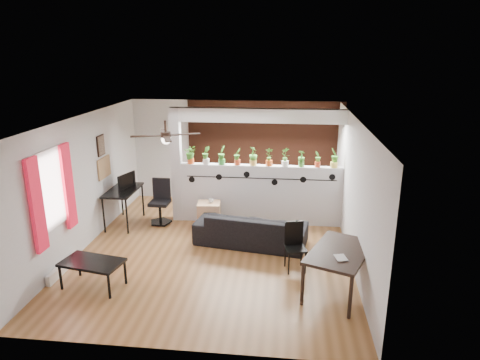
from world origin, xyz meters
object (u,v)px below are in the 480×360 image
object	(u,v)px
ceiling_fan	(166,136)
potted_plant_4	(253,155)
potted_plant_6	(285,156)
dining_table	(339,255)
potted_plant_0	(191,154)
cube_shelf	(209,215)
office_chair	(161,204)
coffee_table	(92,264)
potted_plant_2	(222,155)
cup	(211,201)
folding_chair	(295,242)
potted_plant_7	(301,158)
potted_plant_5	(269,156)
sofa	(251,229)
potted_plant_1	(206,154)
potted_plant_9	(334,157)
potted_plant_3	(237,156)
computer_desk	(123,193)
potted_plant_8	(318,158)

from	to	relation	value
ceiling_fan	potted_plant_4	distance (m)	2.41
potted_plant_6	dining_table	world-z (taller)	potted_plant_6
potted_plant_0	cube_shelf	world-z (taller)	potted_plant_0
office_chair	coffee_table	world-z (taller)	office_chair
potted_plant_2	cube_shelf	xyz separation A→B (m)	(-0.23, -0.46, -1.27)
cup	folding_chair	xyz separation A→B (m)	(1.80, -1.62, -0.12)
potted_plant_4	potted_plant_2	bearing A→B (deg)	180.00
potted_plant_7	office_chair	bearing A→B (deg)	-174.89
ceiling_fan	dining_table	world-z (taller)	ceiling_fan
folding_chair	coffee_table	size ratio (longest dim) A/B	0.81
potted_plant_5	cup	world-z (taller)	potted_plant_5
sofa	dining_table	xyz separation A→B (m)	(1.56, -1.66, 0.35)
potted_plant_2	potted_plant_5	distance (m)	1.05
potted_plant_1	potted_plant_5	size ratio (longest dim) A/B	1.01
potted_plant_4	potted_plant_9	distance (m)	1.76
potted_plant_3	potted_plant_6	size ratio (longest dim) A/B	0.90
potted_plant_0	folding_chair	xyz separation A→B (m)	(2.32, -2.08, -1.05)
potted_plant_3	potted_plant_4	bearing A→B (deg)	0.00
cube_shelf	office_chair	distance (m)	1.17
potted_plant_9	cube_shelf	size ratio (longest dim) A/B	0.74
potted_plant_2	sofa	xyz separation A→B (m)	(0.76, -1.14, -1.26)
potted_plant_4	potted_plant_9	size ratio (longest dim) A/B	0.95
potted_plant_0	potted_plant_9	distance (m)	3.16
potted_plant_7	office_chair	size ratio (longest dim) A/B	0.36
potted_plant_5	sofa	distance (m)	1.72
potted_plant_2	computer_desk	xyz separation A→B (m)	(-2.17, -0.42, -0.83)
potted_plant_2	office_chair	xyz separation A→B (m)	(-1.37, -0.28, -1.13)
potted_plant_8	office_chair	bearing A→B (deg)	-175.41
cube_shelf	office_chair	bearing A→B (deg)	164.89
ceiling_fan	computer_desk	xyz separation A→B (m)	(-1.45, 1.38, -1.57)
potted_plant_2	potted_plant_5	world-z (taller)	potted_plant_2
folding_chair	cube_shelf	bearing A→B (deg)	138.82
potted_plant_3	computer_desk	distance (m)	2.68
potted_plant_1	potted_plant_7	bearing A→B (deg)	0.00
potted_plant_0	potted_plant_1	size ratio (longest dim) A/B	1.01
potted_plant_8	folding_chair	distance (m)	2.37
potted_plant_3	potted_plant_4	xyz separation A→B (m)	(0.35, 0.00, 0.02)
sofa	folding_chair	xyz separation A→B (m)	(0.86, -0.94, 0.21)
potted_plant_3	computer_desk	world-z (taller)	potted_plant_3
potted_plant_4	cube_shelf	bearing A→B (deg)	-153.44
potted_plant_4	cup	world-z (taller)	potted_plant_4
potted_plant_2	dining_table	world-z (taller)	potted_plant_2
potted_plant_2	potted_plant_7	size ratio (longest dim) A/B	1.15
ceiling_fan	folding_chair	size ratio (longest dim) A/B	1.36
dining_table	office_chair	bearing A→B (deg)	145.61
potted_plant_3	coffee_table	xyz separation A→B (m)	(-2.05, -3.09, -1.14)
potted_plant_9	cup	size ratio (longest dim) A/B	3.93
potted_plant_4	sofa	size ratio (longest dim) A/B	0.20
potted_plant_6	potted_plant_7	size ratio (longest dim) A/B	1.17
potted_plant_3	potted_plant_4	world-z (taller)	potted_plant_4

